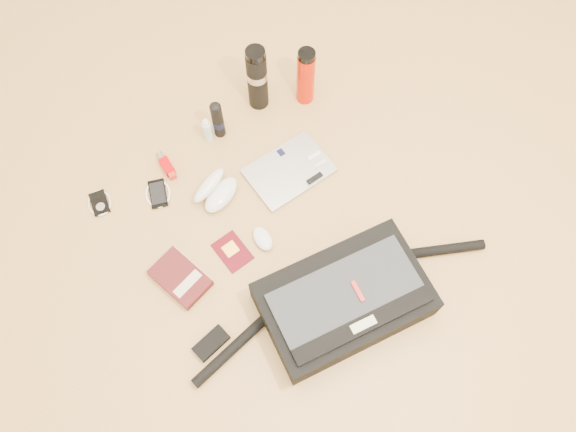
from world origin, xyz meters
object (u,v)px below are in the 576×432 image
Objects in this scene: thermos_red at (306,77)px; messenger_bag at (343,300)px; laptop at (289,171)px; book at (181,278)px; thermos_black at (257,78)px.

messenger_bag is at bearing -120.99° from thermos_red.
book reaches higher than laptop.
thermos_red reaches higher than messenger_bag.
laptop is 0.52m from book.
messenger_bag is 0.52m from book.
thermos_black is at bearing 83.85° from messenger_bag.
thermos_black reaches higher than laptop.
thermos_black reaches higher than messenger_bag.
thermos_red is at bearing -31.84° from thermos_black.
laptop is at bearing -138.90° from thermos_red.
messenger_bag is 4.05× the size of thermos_red.
book is 0.74m from thermos_black.
laptop is 0.34m from thermos_black.
book is 0.82m from thermos_red.
laptop is 1.04× the size of thermos_black.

